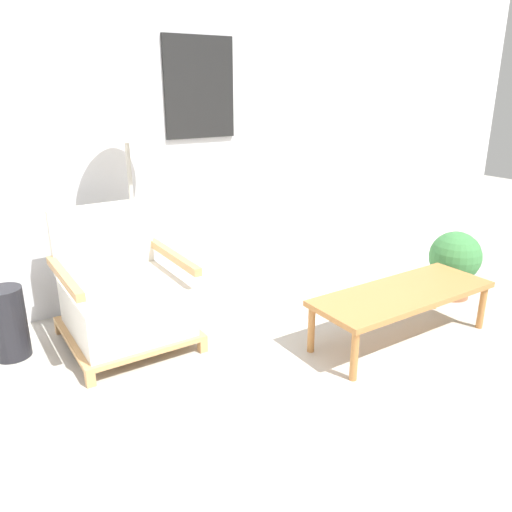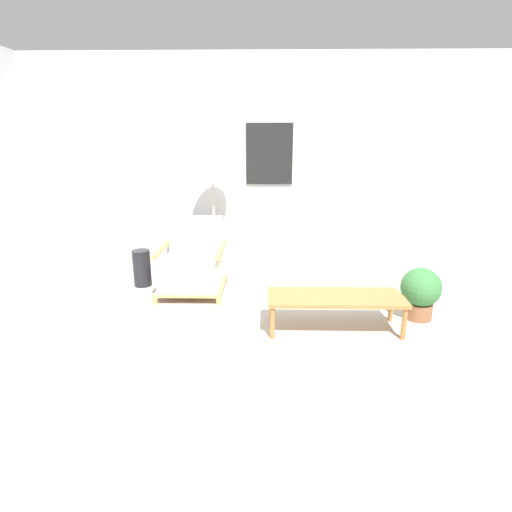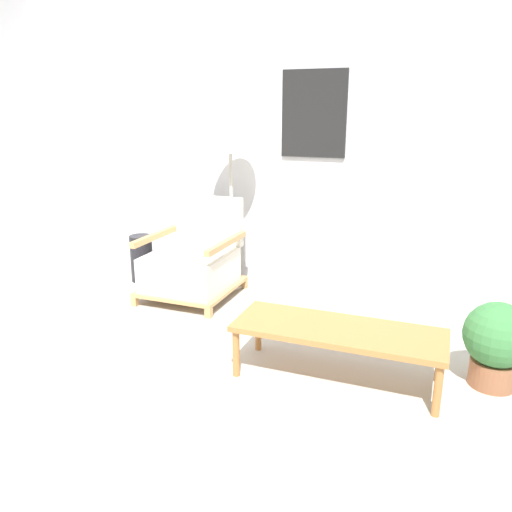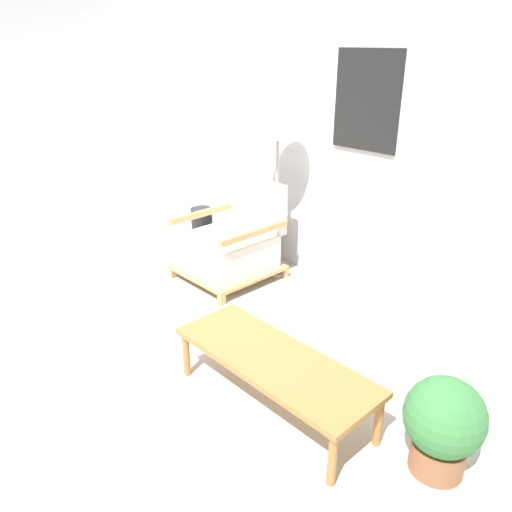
# 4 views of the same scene
# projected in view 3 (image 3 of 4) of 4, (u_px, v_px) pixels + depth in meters

# --- Properties ---
(ground_plane) EXTENTS (14.00, 14.00, 0.00)m
(ground_plane) POSITION_uv_depth(u_px,v_px,m) (157.00, 405.00, 2.78)
(ground_plane) COLOR #B7B2A8
(wall_back) EXTENTS (8.00, 0.09, 2.70)m
(wall_back) POSITION_uv_depth(u_px,v_px,m) (286.00, 137.00, 4.40)
(wall_back) COLOR silver
(wall_back) RESTS_ON ground_plane
(armchair) EXTENTS (0.74, 0.79, 0.84)m
(armchair) POSITION_uv_depth(u_px,v_px,m) (193.00, 264.00, 4.35)
(armchair) COLOR tan
(armchair) RESTS_ON ground_plane
(floor_lamp) EXTENTS (0.43, 0.43, 1.54)m
(floor_lamp) POSITION_uv_depth(u_px,v_px,m) (230.00, 139.00, 4.28)
(floor_lamp) COLOR #B7B2A8
(floor_lamp) RESTS_ON ground_plane
(coffee_table) EXTENTS (1.25, 0.46, 0.34)m
(coffee_table) POSITION_uv_depth(u_px,v_px,m) (338.00, 333.00, 2.97)
(coffee_table) COLOR #B2753D
(coffee_table) RESTS_ON ground_plane
(vase) EXTENTS (0.21, 0.21, 0.44)m
(vase) POSITION_uv_depth(u_px,v_px,m) (142.00, 258.00, 4.76)
(vase) COLOR black
(vase) RESTS_ON ground_plane
(potted_plant) EXTENTS (0.39, 0.39, 0.52)m
(potted_plant) POSITION_uv_depth(u_px,v_px,m) (497.00, 341.00, 2.91)
(potted_plant) COLOR #935B3D
(potted_plant) RESTS_ON ground_plane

